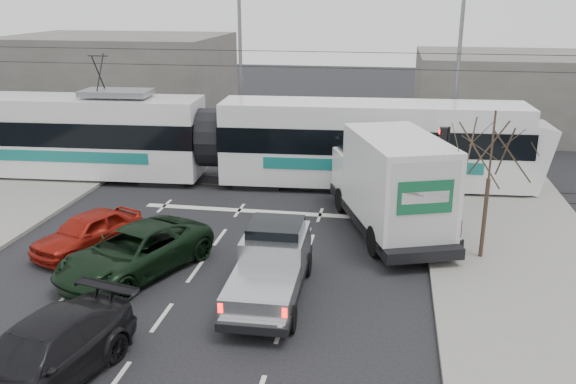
% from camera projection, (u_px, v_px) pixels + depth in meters
% --- Properties ---
extents(ground, '(120.00, 120.00, 0.00)m').
position_uv_depth(ground, '(246.00, 276.00, 19.61)').
color(ground, black).
rests_on(ground, ground).
extents(sidewalk_right, '(6.00, 60.00, 0.15)m').
position_uv_depth(sidewalk_right, '(539.00, 295.00, 18.16)').
color(sidewalk_right, gray).
rests_on(sidewalk_right, ground).
extents(rails, '(60.00, 1.60, 0.03)m').
position_uv_depth(rails, '(294.00, 184.00, 28.98)').
color(rails, '#33302D').
rests_on(rails, ground).
extents(building_left, '(14.00, 10.00, 6.00)m').
position_uv_depth(building_left, '(120.00, 80.00, 41.52)').
color(building_left, slate).
rests_on(building_left, ground).
extents(building_right, '(12.00, 10.00, 5.00)m').
position_uv_depth(building_right, '(511.00, 93.00, 39.43)').
color(building_right, slate).
rests_on(building_right, ground).
extents(bare_tree, '(2.40, 2.40, 5.00)m').
position_uv_depth(bare_tree, '(491.00, 152.00, 19.57)').
color(bare_tree, '#47382B').
rests_on(bare_tree, ground).
extents(traffic_signal, '(0.44, 0.44, 3.60)m').
position_uv_depth(traffic_signal, '(444.00, 152.00, 23.82)').
color(traffic_signal, black).
rests_on(traffic_signal, ground).
extents(street_lamp_near, '(2.38, 0.25, 9.00)m').
position_uv_depth(street_lamp_near, '(454.00, 69.00, 29.99)').
color(street_lamp_near, slate).
rests_on(street_lamp_near, ground).
extents(street_lamp_far, '(2.38, 0.25, 9.00)m').
position_uv_depth(street_lamp_far, '(237.00, 61.00, 33.69)').
color(street_lamp_far, slate).
rests_on(street_lamp_far, ground).
extents(catenary, '(60.00, 0.20, 7.00)m').
position_uv_depth(catenary, '(295.00, 103.00, 27.78)').
color(catenary, black).
rests_on(catenary, ground).
extents(tram, '(29.01, 4.52, 5.90)m').
position_uv_depth(tram, '(211.00, 139.00, 28.83)').
color(tram, white).
rests_on(tram, ground).
extents(silver_pickup, '(2.08, 5.57, 2.01)m').
position_uv_depth(silver_pickup, '(272.00, 263.00, 18.17)').
color(silver_pickup, black).
rests_on(silver_pickup, ground).
extents(box_truck, '(5.05, 8.15, 3.85)m').
position_uv_depth(box_truck, '(390.00, 184.00, 22.59)').
color(box_truck, black).
rests_on(box_truck, ground).
extents(navy_pickup, '(3.95, 5.58, 2.22)m').
position_uv_depth(navy_pickup, '(401.00, 204.00, 22.95)').
color(navy_pickup, black).
rests_on(navy_pickup, ground).
extents(green_car, '(4.44, 6.01, 1.52)m').
position_uv_depth(green_car, '(135.00, 252.00, 19.53)').
color(green_car, black).
rests_on(green_car, ground).
extents(red_car, '(3.22, 4.41, 1.40)m').
position_uv_depth(red_car, '(88.00, 232.00, 21.33)').
color(red_car, maroon).
rests_on(red_car, ground).
extents(dark_car, '(3.33, 5.69, 1.55)m').
position_uv_depth(dark_car, '(38.00, 359.00, 13.79)').
color(dark_car, black).
rests_on(dark_car, ground).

